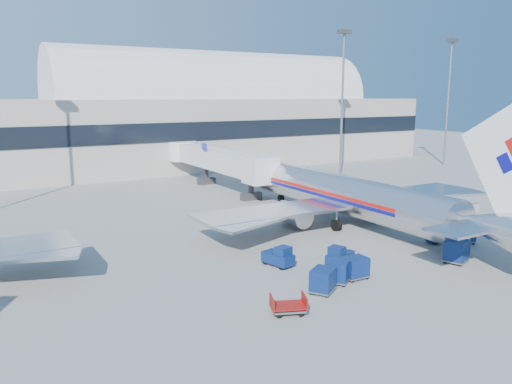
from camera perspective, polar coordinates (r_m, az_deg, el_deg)
ground at (r=40.99m, az=4.25°, el=-6.95°), size 260.00×260.00×0.00m
terminal at (r=88.53m, az=-24.97°, el=6.64°), size 170.00×28.15×21.00m
airliner_main at (r=49.71m, az=10.83°, el=-0.45°), size 32.00×37.26×12.07m
jetbridge_near at (r=70.10m, az=-4.99°, el=3.80°), size 4.40×27.50×6.25m
mast_east at (r=81.17m, az=9.90°, el=12.33°), size 2.00×1.20×22.60m
mast_far_east at (r=99.15m, az=21.22°, el=11.48°), size 2.00×1.20×22.60m
barrier_near at (r=54.13m, az=18.89°, el=-2.61°), size 3.00×0.55×0.90m
barrier_mid at (r=56.63m, az=21.08°, el=-2.17°), size 3.00×0.55×0.90m
barrier_far at (r=59.21m, az=23.07°, el=-1.77°), size 3.00×0.55×0.90m
tug_lead at (r=38.16m, az=9.50°, el=-7.29°), size 2.75×2.08×1.61m
tug_right at (r=46.19m, az=20.11°, el=-4.74°), size 2.30×1.58×1.36m
tug_left at (r=37.69m, az=2.63°, el=-7.39°), size 1.77×2.65×1.58m
cart_train_a at (r=35.79m, az=11.25°, el=-8.44°), size 1.78×1.37×1.54m
cart_train_b at (r=34.88m, az=9.43°, el=-8.89°), size 2.21×2.13×1.55m
cart_train_c at (r=33.06m, az=7.65°, el=-9.93°), size 2.25×2.12×1.58m
cart_solo_near at (r=41.32m, az=21.96°, el=-6.24°), size 2.36×2.08×1.74m
cart_solo_far at (r=46.62m, az=22.59°, el=-4.45°), size 1.88×1.44×1.65m
cart_open_red at (r=30.03m, az=3.74°, el=-13.00°), size 2.43×2.09×0.55m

